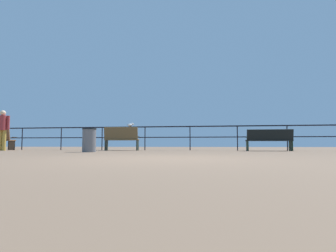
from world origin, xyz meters
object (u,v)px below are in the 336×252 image
bench_near_left (121,138)px  seagull_on_rail (131,125)px  person_by_bench (2,127)px  trash_bin (89,140)px  bench_near_right (269,139)px

bench_near_left → seagull_on_rail: 0.98m
person_by_bench → trash_bin: person_by_bench is taller
bench_near_right → trash_bin: size_ratio=2.21×
bench_near_right → trash_bin: bench_near_right is taller
person_by_bench → trash_bin: bearing=-20.0°
bench_near_left → trash_bin: (-0.21, -2.78, -0.15)m
person_by_bench → bench_near_left: bearing=12.5°
person_by_bench → seagull_on_rail: size_ratio=5.30×
bench_near_left → bench_near_right: (6.15, -0.00, -0.08)m
seagull_on_rail → trash_bin: (-0.39, -3.53, -0.76)m
bench_near_left → seagull_on_rail: size_ratio=4.65×
bench_near_right → person_by_bench: size_ratio=1.04×
bench_near_left → seagull_on_rail: seagull_on_rail is taller
bench_near_right → seagull_on_rail: seagull_on_rail is taller
trash_bin → person_by_bench: bearing=160.0°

